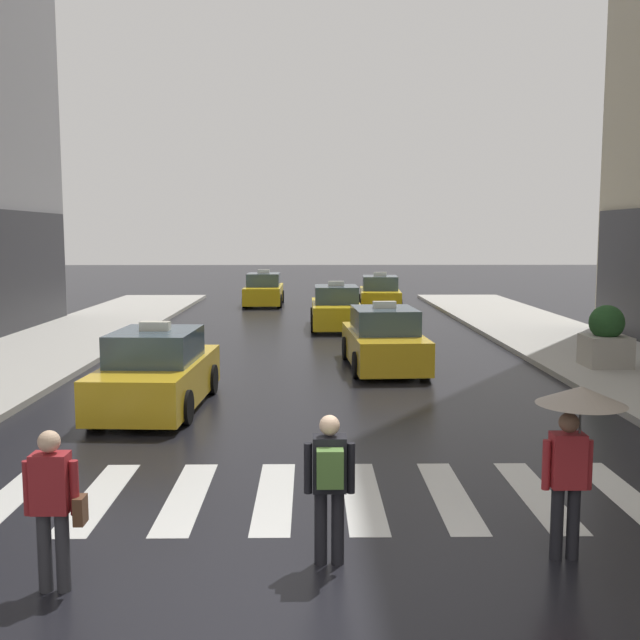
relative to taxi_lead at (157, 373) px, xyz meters
The scene contains 11 objects.
ground_plane 8.87m from the taxi_lead, 68.40° to the right, with size 160.00×160.00×0.00m, color black.
crosswalk_markings 6.19m from the taxi_lead, 58.05° to the right, with size 11.30×2.80×0.01m.
taxi_lead is the anchor object (origin of this frame).
taxi_second 6.82m from the taxi_lead, 41.43° to the left, with size 2.10×4.62×1.80m.
taxi_third 13.63m from the taxi_lead, 72.34° to the left, with size 1.95×4.55×1.80m.
taxi_fourth 20.72m from the taxi_lead, 71.89° to the left, with size 2.11×4.62×1.80m.
taxi_fifth 22.20m from the taxi_lead, 87.90° to the left, with size 1.93×4.54×1.80m.
pedestrian_with_umbrella 9.43m from the taxi_lead, 50.21° to the right, with size 0.96×0.96×1.94m.
pedestrian_with_backpack 8.07m from the taxi_lead, 65.48° to the right, with size 0.55×0.43×1.65m.
pedestrian_with_handbag 7.91m from the taxi_lead, 85.70° to the right, with size 0.60×0.24×1.65m.
planter_mid_block 11.48m from the taxi_lead, 19.57° to the left, with size 1.10×1.10×1.60m.
Camera 1 is at (-0.11, -6.73, 3.56)m, focal length 41.40 mm.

